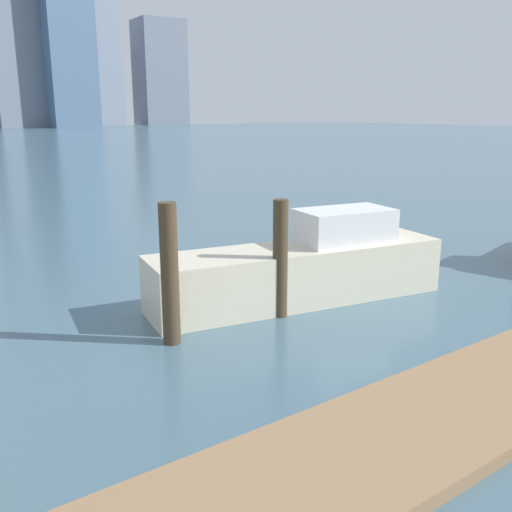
# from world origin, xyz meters

# --- Properties ---
(ground_plane) EXTENTS (300.00, 300.00, 0.00)m
(ground_plane) POSITION_xyz_m (0.00, 20.00, 0.00)
(ground_plane) COLOR #476675
(floating_dock) EXTENTS (11.41, 2.00, 0.18)m
(floating_dock) POSITION_xyz_m (2.20, 11.64, 0.09)
(floating_dock) COLOR #93704C
(floating_dock) RESTS_ON ground_plane
(dock_piling_0) EXTENTS (0.29, 0.29, 2.27)m
(dock_piling_0) POSITION_xyz_m (2.88, 15.90, 1.13)
(dock_piling_0) COLOR #473826
(dock_piling_0) RESTS_ON ground_plane
(dock_piling_1) EXTENTS (0.30, 0.30, 2.42)m
(dock_piling_1) POSITION_xyz_m (0.57, 15.94, 1.21)
(dock_piling_1) COLOR #473826
(dock_piling_1) RESTS_ON ground_plane
(moored_boat_1) EXTENTS (6.44, 2.54, 1.86)m
(moored_boat_1) POSITION_xyz_m (3.89, 16.36, 0.70)
(moored_boat_1) COLOR beige
(moored_boat_1) RESTS_ON ground_plane
(skyline_tower_5) EXTENTS (12.02, 12.89, 49.04)m
(skyline_tower_5) POSITION_xyz_m (44.23, 153.59, 24.52)
(skyline_tower_5) COLOR slate
(skyline_tower_5) RESTS_ON ground_plane
(skyline_tower_6) EXTENTS (10.86, 11.25, 51.82)m
(skyline_tower_6) POSITION_xyz_m (58.71, 170.78, 25.91)
(skyline_tower_6) COLOR gray
(skyline_tower_6) RESTS_ON ground_plane
(skyline_tower_7) EXTENTS (14.14, 12.33, 30.16)m
(skyline_tower_7) POSITION_xyz_m (77.66, 169.61, 15.08)
(skyline_tower_7) COLOR slate
(skyline_tower_7) RESTS_ON ground_plane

